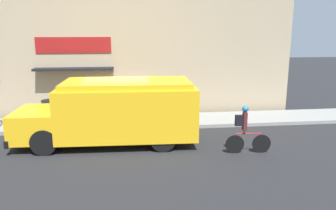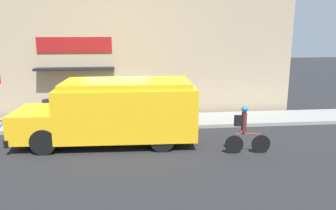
# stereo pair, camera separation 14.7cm
# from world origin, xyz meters

# --- Properties ---
(ground_plane) EXTENTS (70.00, 70.00, 0.00)m
(ground_plane) POSITION_xyz_m (0.00, 0.00, 0.00)
(ground_plane) COLOR #232326
(sidewalk) EXTENTS (28.00, 2.11, 0.15)m
(sidewalk) POSITION_xyz_m (0.00, 1.06, 0.08)
(sidewalk) COLOR gray
(sidewalk) RESTS_ON ground_plane
(storefront) EXTENTS (16.83, 0.83, 5.78)m
(storefront) POSITION_xyz_m (-0.04, 2.52, 2.89)
(storefront) COLOR tan
(storefront) RESTS_ON ground_plane
(school_bus) EXTENTS (6.47, 2.95, 2.30)m
(school_bus) POSITION_xyz_m (-0.01, -1.39, 1.20)
(school_bus) COLOR yellow
(school_bus) RESTS_ON ground_plane
(cyclist) EXTENTS (1.54, 0.21, 1.64)m
(cyclist) POSITION_xyz_m (4.30, -2.95, 0.81)
(cyclist) COLOR black
(cyclist) RESTS_ON ground_plane
(trash_bin) EXTENTS (0.62, 0.62, 0.93)m
(trash_bin) POSITION_xyz_m (-3.01, 1.45, 0.62)
(trash_bin) COLOR #2D5138
(trash_bin) RESTS_ON sidewalk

